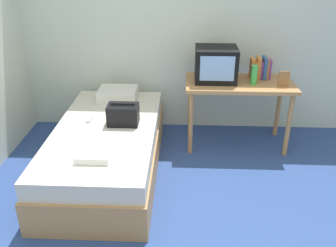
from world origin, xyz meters
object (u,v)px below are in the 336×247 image
at_px(handbag, 123,115).
at_px(magazine, 90,142).
at_px(remote_dark, 102,152).
at_px(book_row, 260,68).
at_px(desk, 239,90).
at_px(picture_frame, 284,79).
at_px(tv, 216,64).
at_px(pillow, 118,94).
at_px(water_bottle, 254,75).
at_px(remote_silver, 89,119).
at_px(bed, 107,150).
at_px(folded_towel, 94,156).

distance_m(handbag, magazine, 0.47).
bearing_deg(remote_dark, book_row, 39.42).
relative_size(desk, magazine, 4.00).
height_order(picture_frame, magazine, picture_frame).
bearing_deg(handbag, tv, 32.44).
distance_m(tv, picture_frame, 0.72).
bearing_deg(tv, magazine, -140.04).
height_order(tv, pillow, tv).
xyz_separation_m(water_bottle, remote_silver, (-1.68, -0.42, -0.35)).
xyz_separation_m(bed, water_bottle, (1.49, 0.57, 0.61)).
xyz_separation_m(tv, pillow, (-1.09, 0.06, -0.38)).
bearing_deg(remote_silver, handbag, -10.62).
bearing_deg(water_bottle, picture_frame, -11.83).
bearing_deg(picture_frame, desk, 163.36).
height_order(bed, remote_dark, remote_dark).
xyz_separation_m(bed, book_row, (1.59, 0.77, 0.62)).
distance_m(magazine, remote_silver, 0.47).
xyz_separation_m(book_row, magazine, (-1.66, -1.07, -0.37)).
relative_size(magazine, remote_silver, 2.01).
xyz_separation_m(water_bottle, remote_dark, (-1.42, -1.05, -0.35)).
height_order(picture_frame, remote_silver, picture_frame).
distance_m(picture_frame, remote_silver, 2.04).
relative_size(tv, book_row, 1.86).
bearing_deg(picture_frame, book_row, 127.59).
distance_m(book_row, remote_silver, 1.92).
bearing_deg(book_row, water_bottle, -116.75).
xyz_separation_m(tv, picture_frame, (0.69, -0.16, -0.10)).
height_order(picture_frame, remote_dark, picture_frame).
xyz_separation_m(book_row, remote_dark, (-1.52, -1.25, -0.36)).
relative_size(picture_frame, handbag, 0.55).
relative_size(tv, handbag, 1.47).
xyz_separation_m(water_bottle, folded_towel, (-1.47, -1.15, -0.34)).
xyz_separation_m(tv, folded_towel, (-1.07, -1.25, -0.41)).
xyz_separation_m(tv, remote_silver, (-1.28, -0.52, -0.43)).
bearing_deg(magazine, book_row, 32.77).
relative_size(handbag, folded_towel, 1.07).
xyz_separation_m(water_bottle, handbag, (-1.32, -0.49, -0.26)).
xyz_separation_m(bed, remote_silver, (-0.19, 0.15, 0.26)).
relative_size(water_bottle, book_row, 0.85).
height_order(water_bottle, book_row, book_row).
bearing_deg(desk, magazine, -146.65).
height_order(handbag, remote_silver, handbag).
bearing_deg(bed, tv, 31.63).
bearing_deg(desk, book_row, 29.01).
bearing_deg(desk, bed, -154.85).
height_order(picture_frame, folded_towel, picture_frame).
relative_size(book_row, handbag, 0.79).
distance_m(bed, picture_frame, 1.95).
bearing_deg(book_row, magazine, -147.23).
height_order(magazine, remote_dark, remote_dark).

